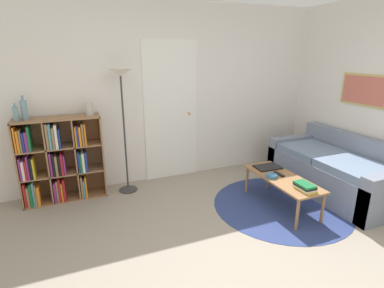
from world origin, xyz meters
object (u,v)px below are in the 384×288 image
object	(u,v)px
bookshelf	(57,161)
coffee_table	(282,180)
laptop	(268,167)
bottle_left	(16,114)
bowl	(272,176)
floor_lamp	(121,88)
bottle_middle	(24,110)
couch	(337,171)
vase_on_shelf	(89,109)

from	to	relation	value
bookshelf	coffee_table	world-z (taller)	bookshelf
laptop	bottle_left	size ratio (longest dim) A/B	1.64
bowl	bottle_left	bearing A→B (deg)	156.69
floor_lamp	bowl	world-z (taller)	floor_lamp
bookshelf	bottle_middle	size ratio (longest dim) A/B	3.81
bowl	bottle_left	distance (m)	3.19
coffee_table	bottle_middle	bearing A→B (deg)	155.43
bookshelf	couch	distance (m)	3.82
bookshelf	laptop	distance (m)	2.79
floor_lamp	couch	size ratio (longest dim) A/B	0.94
laptop	bottle_middle	world-z (taller)	bottle_middle
bottle_left	bottle_middle	distance (m)	0.11
floor_lamp	bottle_left	size ratio (longest dim) A/B	8.03
laptop	floor_lamp	bearing A→B (deg)	153.60
bookshelf	floor_lamp	world-z (taller)	floor_lamp
floor_lamp	laptop	world-z (taller)	floor_lamp
floor_lamp	vase_on_shelf	size ratio (longest dim) A/B	10.22
floor_lamp	bowl	bearing A→B (deg)	-36.03
floor_lamp	coffee_table	size ratio (longest dim) A/B	1.55
bowl	laptop	bearing A→B (deg)	62.45
bowl	bottle_middle	bearing A→B (deg)	155.25
floor_lamp	bowl	xyz separation A→B (m)	(1.59, -1.16, -1.03)
floor_lamp	couch	bearing A→B (deg)	-22.37
bottle_left	couch	bearing A→B (deg)	-16.65
couch	vase_on_shelf	size ratio (longest dim) A/B	10.86
coffee_table	laptop	bearing A→B (deg)	85.82
coffee_table	floor_lamp	bearing A→B (deg)	144.96
bottle_middle	bowl	bearing A→B (deg)	-24.75
floor_lamp	coffee_table	distance (m)	2.37
bottle_left	bottle_middle	bearing A→B (deg)	25.89
bottle_middle	vase_on_shelf	xyz separation A→B (m)	(0.74, -0.03, -0.04)
bookshelf	coffee_table	bearing A→B (deg)	-26.41
laptop	vase_on_shelf	size ratio (longest dim) A/B	2.09
floor_lamp	vase_on_shelf	bearing A→B (deg)	168.47
laptop	vase_on_shelf	xyz separation A→B (m)	(-2.16, 0.95, 0.79)
floor_lamp	couch	xyz separation A→B (m)	(2.73, -1.12, -1.16)
bottle_middle	vase_on_shelf	bearing A→B (deg)	-1.94
bowl	floor_lamp	bearing A→B (deg)	143.97
floor_lamp	bottle_left	world-z (taller)	floor_lamp
bottle_middle	laptop	bearing A→B (deg)	-18.59
bookshelf	floor_lamp	size ratio (longest dim) A/B	0.65
laptop	bottle_middle	bearing A→B (deg)	161.41
bookshelf	bottle_left	xyz separation A→B (m)	(-0.37, -0.02, 0.65)
bottle_left	coffee_table	bearing A→B (deg)	-23.19
coffee_table	bottle_left	bearing A→B (deg)	156.81
vase_on_shelf	couch	bearing A→B (deg)	-21.01
floor_lamp	vase_on_shelf	world-z (taller)	floor_lamp
bookshelf	vase_on_shelf	size ratio (longest dim) A/B	6.68
couch	laptop	distance (m)	1.03
vase_on_shelf	laptop	bearing A→B (deg)	-23.75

